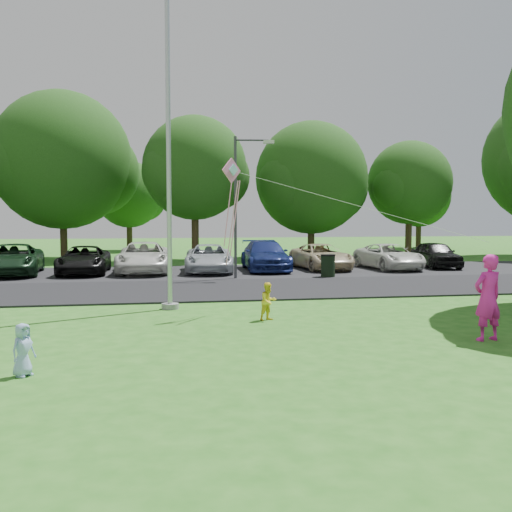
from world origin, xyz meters
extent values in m
plane|color=#296A1C|center=(0.00, 0.00, 0.00)|extent=(120.00, 120.00, 0.00)
cube|color=black|center=(0.00, 9.00, 0.03)|extent=(60.00, 6.00, 0.06)
cube|color=black|center=(0.00, 15.50, 0.03)|extent=(42.00, 7.00, 0.06)
cylinder|color=#B7BABF|center=(-3.50, 5.00, 5.00)|extent=(0.14, 0.14, 10.00)
cylinder|color=gray|center=(-3.50, 5.00, 0.08)|extent=(0.50, 0.50, 0.16)
cylinder|color=#3F3F44|center=(-0.55, 12.41, 3.05)|extent=(0.12, 0.12, 6.09)
cylinder|color=#3F3F44|center=(0.16, 12.32, 5.94)|extent=(1.42, 0.26, 0.09)
cube|color=silver|center=(0.86, 12.23, 5.87)|extent=(0.48, 0.28, 0.14)
cylinder|color=black|center=(3.54, 12.30, 0.49)|extent=(0.61, 0.61, 0.99)
cylinder|color=black|center=(3.54, 12.30, 1.02)|extent=(0.66, 0.66, 0.05)
cylinder|color=#332316|center=(-9.60, 25.24, 1.60)|extent=(0.44, 0.44, 3.19)
sphere|color=#163B10|center=(-9.60, 25.24, 6.17)|extent=(8.50, 8.50, 8.50)
sphere|color=#163B10|center=(-7.68, 26.09, 5.53)|extent=(5.53, 5.53, 5.53)
sphere|color=#163B10|center=(-11.30, 24.17, 5.74)|extent=(5.10, 5.10, 5.10)
cylinder|color=#332316|center=(-1.58, 22.90, 1.71)|extent=(0.44, 0.44, 3.43)
sphere|color=#163B10|center=(-1.58, 22.90, 5.62)|extent=(6.27, 6.27, 6.27)
sphere|color=#163B10|center=(-0.17, 23.53, 5.15)|extent=(4.07, 4.07, 4.07)
sphere|color=#163B10|center=(-2.84, 22.12, 5.31)|extent=(3.76, 3.76, 3.76)
cylinder|color=#332316|center=(6.03, 24.17, 1.33)|extent=(0.44, 0.44, 2.66)
sphere|color=#163B10|center=(6.03, 24.17, 5.20)|extent=(7.27, 7.27, 7.27)
sphere|color=#163B10|center=(7.66, 24.89, 4.66)|extent=(4.72, 4.72, 4.72)
sphere|color=#163B10|center=(4.57, 23.26, 4.84)|extent=(4.36, 4.36, 4.36)
cylinder|color=#332316|center=(13.12, 24.89, 1.51)|extent=(0.44, 0.44, 3.02)
sphere|color=#163B10|center=(13.12, 24.89, 5.00)|extent=(5.67, 5.67, 5.67)
sphere|color=#163B10|center=(14.39, 25.46, 4.58)|extent=(3.68, 3.68, 3.68)
sphere|color=#163B10|center=(11.98, 24.18, 4.72)|extent=(3.40, 3.40, 3.40)
cylinder|color=#332316|center=(-6.00, 34.00, 1.30)|extent=(0.44, 0.44, 2.60)
sphere|color=#163B10|center=(-6.00, 34.00, 4.42)|extent=(5.20, 5.20, 5.20)
sphere|color=#163B10|center=(-4.83, 34.52, 4.03)|extent=(3.38, 3.38, 3.38)
sphere|color=#163B10|center=(-7.04, 33.35, 4.16)|extent=(3.12, 3.12, 3.12)
cylinder|color=#332316|center=(18.00, 33.50, 1.30)|extent=(0.44, 0.44, 2.60)
sphere|color=#163B10|center=(18.00, 33.50, 4.42)|extent=(5.20, 5.20, 5.20)
sphere|color=#163B10|center=(19.17, 34.02, 4.03)|extent=(3.38, 3.38, 3.38)
sphere|color=#163B10|center=(16.96, 32.85, 4.16)|extent=(3.12, 3.12, 3.12)
imported|color=black|center=(-10.30, 15.43, 0.76)|extent=(2.83, 5.28, 1.41)
imported|color=black|center=(-7.20, 15.43, 0.70)|extent=(2.15, 4.63, 1.29)
imported|color=silver|center=(-4.50, 15.49, 0.78)|extent=(2.51, 5.26, 1.45)
imported|color=#B2B7BF|center=(-1.45, 15.24, 0.72)|extent=(2.56, 4.91, 1.32)
imported|color=navy|center=(1.38, 15.69, 0.79)|extent=(2.22, 5.08, 1.45)
imported|color=#C6B793|center=(4.24, 15.77, 0.70)|extent=(2.52, 4.75, 1.27)
imported|color=silver|center=(7.65, 15.29, 0.69)|extent=(2.53, 4.75, 1.27)
imported|color=black|center=(10.43, 15.75, 0.74)|extent=(1.93, 4.10, 1.35)
imported|color=#EE1FA6|center=(3.24, -0.49, 0.95)|extent=(0.77, 0.58, 1.90)
imported|color=yellow|center=(-1.01, 2.71, 0.50)|extent=(0.61, 0.56, 1.00)
imported|color=#98B5EA|center=(-6.12, -1.70, 0.46)|extent=(0.50, 0.53, 0.91)
cube|color=pink|center=(-1.85, 3.67, 3.96)|extent=(0.57, 0.45, 0.68)
cube|color=#8CC6E5|center=(-1.80, 3.64, 3.98)|extent=(0.28, 0.22, 0.33)
cylinder|color=white|center=(0.70, 1.59, 3.05)|extent=(5.09, 4.17, 1.81)
cylinder|color=pink|center=(-1.95, 3.67, 2.79)|extent=(0.22, 0.28, 1.81)
cylinder|color=pink|center=(-1.75, 3.72, 2.65)|extent=(0.25, 0.47, 2.06)
cylinder|color=pink|center=(-1.85, 3.59, 2.51)|extent=(0.27, 0.69, 2.30)
camera|label=1|loc=(-3.85, -11.76, 2.72)|focal=40.00mm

